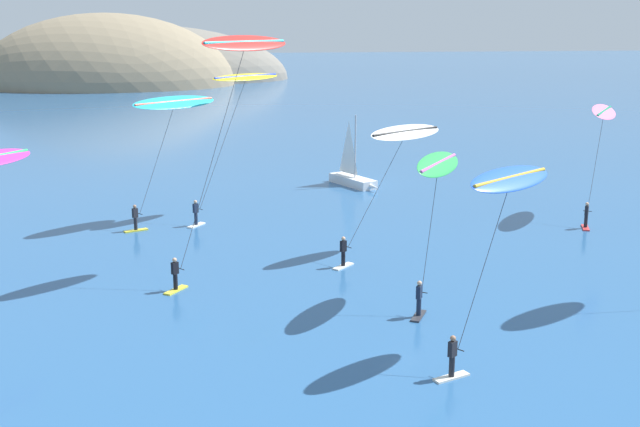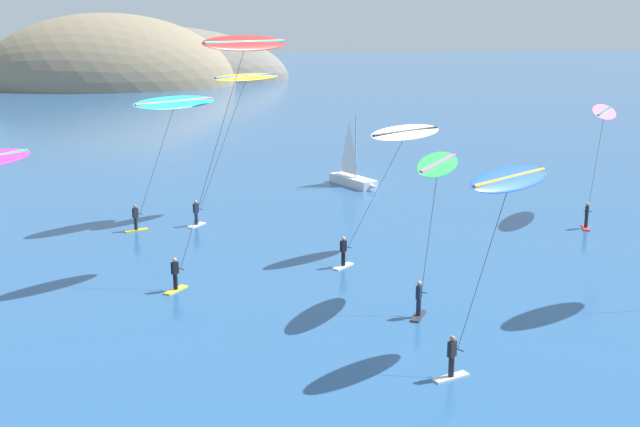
% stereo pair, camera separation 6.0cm
% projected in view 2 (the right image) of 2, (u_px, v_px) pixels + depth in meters
% --- Properties ---
extents(headland_island, '(63.65, 49.15, 28.21)m').
position_uv_depth(headland_island, '(127.00, 83.00, 166.76)').
color(headland_island, '#84755B').
rests_on(headland_island, ground).
extents(sailboat_near, '(3.44, 5.76, 5.70)m').
position_uv_depth(sailboat_near, '(355.00, 178.00, 64.22)').
color(sailboat_near, white).
rests_on(sailboat_near, ground).
extents(kitesurfer_pink, '(5.23, 7.15, 7.52)m').
position_uv_depth(kitesurfer_pink, '(603.00, 118.00, 53.28)').
color(kitesurfer_pink, red).
rests_on(kitesurfer_pink, ground).
extents(kitesurfer_white, '(7.26, 5.31, 7.33)m').
position_uv_depth(kitesurfer_white, '(401.00, 143.00, 44.77)').
color(kitesurfer_white, silver).
rests_on(kitesurfer_white, ground).
extents(kitesurfer_green, '(3.89, 5.05, 7.13)m').
position_uv_depth(kitesurfer_green, '(437.00, 176.00, 36.53)').
color(kitesurfer_green, '#2D2D33').
rests_on(kitesurfer_green, ground).
extents(kitesurfer_blue, '(5.87, 4.48, 7.58)m').
position_uv_depth(kitesurfer_blue, '(505.00, 194.00, 30.59)').
color(kitesurfer_blue, silver).
rests_on(kitesurfer_blue, ground).
extents(kitesurfer_yellow, '(6.77, 5.94, 9.59)m').
position_uv_depth(kitesurfer_yellow, '(242.00, 89.00, 53.08)').
color(kitesurfer_yellow, silver).
rests_on(kitesurfer_yellow, ground).
extents(kitesurfer_cyan, '(6.42, 5.31, 8.30)m').
position_uv_depth(kitesurfer_cyan, '(173.00, 109.00, 51.38)').
color(kitesurfer_cyan, yellow).
rests_on(kitesurfer_cyan, ground).
extents(kitesurfer_red, '(7.04, 6.21, 12.37)m').
position_uv_depth(kitesurfer_red, '(240.00, 61.00, 40.41)').
color(kitesurfer_red, yellow).
rests_on(kitesurfer_red, ground).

